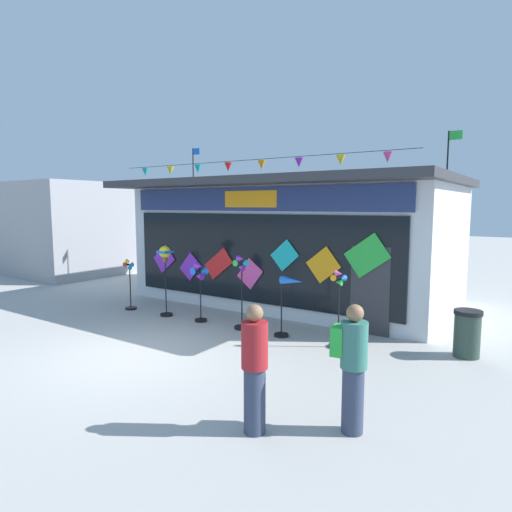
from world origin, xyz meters
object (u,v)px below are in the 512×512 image
Objects in this scene: kite_shop_building at (296,240)px; wind_spinner_center_left at (199,280)px; person_near_camera at (352,365)px; wind_spinner_center_right at (241,288)px; person_mid_plaza at (255,368)px; wind_spinner_far_left at (129,282)px; wind_spinner_far_right at (338,310)px; wind_spinner_left at (165,262)px; trash_bin at (467,333)px; wind_spinner_right at (289,295)px.

wind_spinner_center_left is at bearing -99.72° from kite_shop_building.
person_near_camera is at bearing -56.27° from kite_shop_building.
person_mid_plaza is (2.92, -3.76, -0.13)m from wind_spinner_center_right.
kite_shop_building reaches higher than wind_spinner_center_left.
wind_spinner_far_right reaches higher than wind_spinner_far_left.
wind_spinner_center_right is (1.24, 0.06, -0.06)m from wind_spinner_center_left.
wind_spinner_far_left is 1.51m from wind_spinner_left.
wind_spinner_far_right is (3.68, 0.07, -0.27)m from wind_spinner_center_left.
trash_bin is (4.72, 0.88, -0.53)m from wind_spinner_center_right.
wind_spinner_center_left reaches higher than wind_spinner_far_left.
person_mid_plaza reaches higher than wind_spinner_right.
wind_spinner_center_left is at bearing -177.41° from wind_spinner_center_right.
wind_spinner_right is at bearing 1.84° from wind_spinner_left.
wind_spinner_center_right is 4.83m from trash_bin.
wind_spinner_left is at bearing -177.78° from wind_spinner_center_left.
wind_spinner_far_right is at bearing -11.40° from person_mid_plaza.
wind_spinner_left is 6.46m from person_mid_plaza.
wind_spinner_center_right is (3.74, 0.16, 0.21)m from wind_spinner_far_left.
person_mid_plaza is (4.16, -3.70, -0.19)m from wind_spinner_center_left.
wind_spinner_far_left is at bearing -177.66° from wind_spinner_center_left.
wind_spinner_center_left is at bearing 53.13° from person_near_camera.
person_near_camera is 1.24m from person_mid_plaza.
wind_spinner_left reaches higher than person_near_camera.
kite_shop_building reaches higher than person_near_camera.
wind_spinner_right is at bearing 2.01° from wind_spinner_far_left.
trash_bin is at bearing -28.26° from kite_shop_building.
kite_shop_building reaches higher than wind_spinner_far_right.
wind_spinner_left reaches higher than wind_spinner_right.
wind_spinner_left is 2.03× the size of trash_bin.
wind_spinner_left reaches higher than wind_spinner_center_right.
wind_spinner_center_left is 2.51m from wind_spinner_right.
wind_spinner_center_right reaches higher than wind_spinner_right.
wind_spinner_left is (-1.78, -3.83, -0.41)m from kite_shop_building.
wind_spinner_center_right is 4.76m from person_mid_plaza.
wind_spinner_left is 1.16× the size of wind_spinner_far_right.
wind_spinner_far_right is (1.17, -0.01, -0.18)m from wind_spinner_right.
person_near_camera is 1.00× the size of person_mid_plaza.
kite_shop_building is 5.61× the size of person_mid_plaza.
wind_spinner_left is 1.20m from wind_spinner_center_left.
kite_shop_building is 6.61× the size of wind_spinner_far_left.
wind_spinner_far_right is 1.76× the size of trash_bin.
wind_spinner_right is at bearing 1.67° from wind_spinner_center_left.
person_mid_plaza is (0.48, -3.77, 0.08)m from wind_spinner_far_right.
kite_shop_building is 4.25m from wind_spinner_left.
wind_spinner_far_left is 2.51m from wind_spinner_center_left.
wind_spinner_center_left is 3.69m from wind_spinner_far_right.
kite_shop_building is 6.19m from trash_bin.
trash_bin is at bearing 10.53° from wind_spinner_center_right.
wind_spinner_left is 4.86m from wind_spinner_far_right.
trash_bin is at bearing 6.98° from wind_spinner_far_left.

